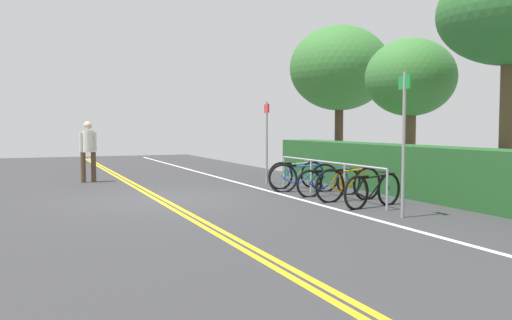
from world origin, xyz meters
TOP-DOWN VIEW (x-y plane):
  - ground_plane at (0.00, 0.00)m, footprint 36.69×11.48m
  - centre_line_yellow_inner at (0.00, -0.08)m, footprint 33.02×0.10m
  - centre_line_yellow_outer at (0.00, 0.08)m, footprint 33.02×0.10m
  - bike_lane_stripe_white at (0.00, 2.88)m, footprint 33.02×0.12m
  - bike_rack at (0.99, 3.72)m, footprint 4.64×0.05m
  - bicycle_0 at (-0.77, 3.83)m, footprint 0.46×1.71m
  - bicycle_1 at (0.04, 3.61)m, footprint 0.63×1.72m
  - bicycle_2 at (0.98, 3.79)m, footprint 0.46×1.73m
  - bicycle_3 at (1.89, 3.74)m, footprint 0.46×1.75m
  - bicycle_4 at (2.82, 3.72)m, footprint 0.56×1.65m
  - pedestrian at (-4.43, -1.08)m, footprint 0.32×0.49m
  - sign_post_near at (-2.00, 3.51)m, footprint 0.36×0.06m
  - sign_post_far at (4.09, 3.46)m, footprint 0.36×0.06m
  - hedge_backdrop at (2.49, 5.64)m, footprint 13.59×1.04m
  - tree_near_left at (-3.95, 7.06)m, footprint 3.36×3.36m
  - tree_mid at (0.21, 6.69)m, footprint 2.38×2.38m
  - tree_far_right at (3.45, 6.63)m, footprint 3.00×3.00m

SIDE VIEW (x-z plane):
  - ground_plane at x=0.00m, z-range -0.05..0.00m
  - centre_line_yellow_inner at x=0.00m, z-range 0.00..0.00m
  - centre_line_yellow_outer at x=0.00m, z-range 0.00..0.00m
  - bike_lane_stripe_white at x=0.00m, z-range 0.00..0.00m
  - bicycle_2 at x=0.98m, z-range -0.02..0.66m
  - bicycle_4 at x=2.82m, z-range -0.02..0.70m
  - bicycle_0 at x=-0.77m, z-range -0.02..0.73m
  - bicycle_1 at x=0.04m, z-range -0.02..0.73m
  - bicycle_3 at x=1.89m, z-range -0.02..0.75m
  - hedge_backdrop at x=2.49m, z-range 0.00..1.18m
  - bike_rack at x=0.99m, z-range 0.20..1.02m
  - pedestrian at x=-4.43m, z-range 0.14..1.91m
  - sign_post_near at x=-2.00m, z-range 0.23..2.54m
  - sign_post_far at x=4.09m, z-range 0.24..2.83m
  - tree_mid at x=0.21m, z-range 0.91..4.86m
  - tree_near_left at x=-3.95m, z-range 1.07..6.08m
  - tree_far_right at x=3.45m, z-range 1.41..6.46m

